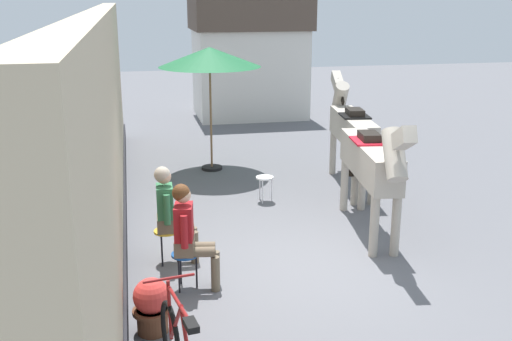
{
  "coord_description": "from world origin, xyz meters",
  "views": [
    {
      "loc": [
        -2.2,
        -7.39,
        3.59
      ],
      "look_at": [
        -0.4,
        1.2,
        1.05
      ],
      "focal_mm": 42.63,
      "sensor_mm": 36.0,
      "label": 1
    }
  ],
  "objects_px": {
    "seated_visitor_far": "(170,210)",
    "cafe_parasol": "(210,58)",
    "saddled_horse_far": "(351,128)",
    "spare_stool_white": "(265,180)",
    "seated_visitor_near": "(189,231)",
    "flower_planter_near": "(152,305)",
    "saddled_horse_near": "(372,162)"
  },
  "relations": [
    {
      "from": "saddled_horse_near",
      "to": "spare_stool_white",
      "type": "xyz_separation_m",
      "value": [
        -1.25,
        1.84,
        -0.76
      ]
    },
    {
      "from": "saddled_horse_near",
      "to": "saddled_horse_far",
      "type": "bearing_deg",
      "value": 76.87
    },
    {
      "from": "saddled_horse_far",
      "to": "cafe_parasol",
      "type": "bearing_deg",
      "value": 145.12
    },
    {
      "from": "seated_visitor_near",
      "to": "cafe_parasol",
      "type": "bearing_deg",
      "value": 79.38
    },
    {
      "from": "seated_visitor_near",
      "to": "seated_visitor_far",
      "type": "xyz_separation_m",
      "value": [
        -0.18,
        0.84,
        0.0
      ]
    },
    {
      "from": "saddled_horse_near",
      "to": "saddled_horse_far",
      "type": "xyz_separation_m",
      "value": [
        0.56,
        2.4,
        0.0
      ]
    },
    {
      "from": "saddled_horse_near",
      "to": "cafe_parasol",
      "type": "height_order",
      "value": "cafe_parasol"
    },
    {
      "from": "cafe_parasol",
      "to": "saddled_horse_far",
      "type": "bearing_deg",
      "value": -34.88
    },
    {
      "from": "seated_visitor_near",
      "to": "flower_planter_near",
      "type": "xyz_separation_m",
      "value": [
        -0.52,
        -0.96,
        -0.44
      ]
    },
    {
      "from": "seated_visitor_far",
      "to": "cafe_parasol",
      "type": "relative_size",
      "value": 0.54
    },
    {
      "from": "seated_visitor_near",
      "to": "flower_planter_near",
      "type": "height_order",
      "value": "seated_visitor_near"
    },
    {
      "from": "seated_visitor_far",
      "to": "cafe_parasol",
      "type": "height_order",
      "value": "cafe_parasol"
    },
    {
      "from": "seated_visitor_near",
      "to": "seated_visitor_far",
      "type": "distance_m",
      "value": 0.86
    },
    {
      "from": "seated_visitor_near",
      "to": "flower_planter_near",
      "type": "relative_size",
      "value": 2.17
    },
    {
      "from": "seated_visitor_near",
      "to": "saddled_horse_near",
      "type": "relative_size",
      "value": 0.47
    },
    {
      "from": "spare_stool_white",
      "to": "seated_visitor_near",
      "type": "bearing_deg",
      "value": -118.01
    },
    {
      "from": "seated_visitor_near",
      "to": "saddled_horse_far",
      "type": "xyz_separation_m",
      "value": [
        3.47,
        3.68,
        0.38
      ]
    },
    {
      "from": "cafe_parasol",
      "to": "saddled_horse_near",
      "type": "bearing_deg",
      "value": -65.25
    },
    {
      "from": "seated_visitor_far",
      "to": "spare_stool_white",
      "type": "xyz_separation_m",
      "value": [
        1.84,
        2.28,
        -0.38
      ]
    },
    {
      "from": "seated_visitor_far",
      "to": "saddled_horse_near",
      "type": "relative_size",
      "value": 0.47
    },
    {
      "from": "saddled_horse_far",
      "to": "spare_stool_white",
      "type": "relative_size",
      "value": 6.5
    },
    {
      "from": "seated_visitor_far",
      "to": "saddled_horse_near",
      "type": "xyz_separation_m",
      "value": [
        3.09,
        0.43,
        0.38
      ]
    },
    {
      "from": "seated_visitor_far",
      "to": "spare_stool_white",
      "type": "distance_m",
      "value": 2.95
    },
    {
      "from": "saddled_horse_far",
      "to": "cafe_parasol",
      "type": "xyz_separation_m",
      "value": [
        -2.46,
        1.71,
        1.2
      ]
    },
    {
      "from": "saddled_horse_far",
      "to": "flower_planter_near",
      "type": "relative_size",
      "value": 4.67
    },
    {
      "from": "saddled_horse_far",
      "to": "spare_stool_white",
      "type": "distance_m",
      "value": 2.04
    },
    {
      "from": "seated_visitor_far",
      "to": "spare_stool_white",
      "type": "relative_size",
      "value": 3.02
    },
    {
      "from": "flower_planter_near",
      "to": "cafe_parasol",
      "type": "xyz_separation_m",
      "value": [
        1.53,
        6.36,
        2.03
      ]
    },
    {
      "from": "spare_stool_white",
      "to": "seated_visitor_far",
      "type": "bearing_deg",
      "value": -128.89
    },
    {
      "from": "seated_visitor_near",
      "to": "saddled_horse_far",
      "type": "height_order",
      "value": "saddled_horse_far"
    },
    {
      "from": "flower_planter_near",
      "to": "seated_visitor_far",
      "type": "bearing_deg",
      "value": 79.18
    },
    {
      "from": "cafe_parasol",
      "to": "spare_stool_white",
      "type": "bearing_deg",
      "value": -74.1
    }
  ]
}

